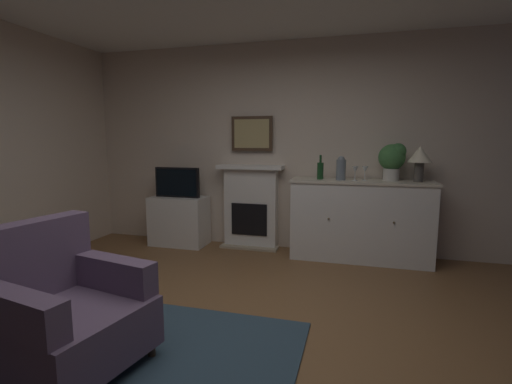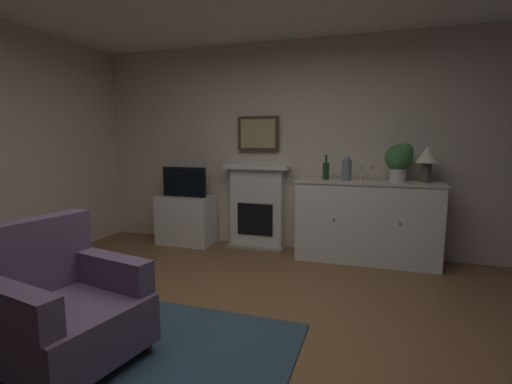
{
  "view_description": "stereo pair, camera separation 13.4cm",
  "coord_description": "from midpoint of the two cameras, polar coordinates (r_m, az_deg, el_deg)",
  "views": [
    {
      "loc": [
        0.82,
        -2.28,
        1.43
      ],
      "look_at": [
        0.01,
        0.63,
        1.0
      ],
      "focal_mm": 25.9,
      "sensor_mm": 36.0,
      "label": 1
    },
    {
      "loc": [
        0.95,
        -2.24,
        1.43
      ],
      "look_at": [
        0.01,
        0.63,
        1.0
      ],
      "focal_mm": 25.9,
      "sensor_mm": 36.0,
      "label": 2
    }
  ],
  "objects": [
    {
      "name": "potted_plant_fern",
      "position": [
        4.23,
        -30.25,
        -9.14
      ],
      "size": [
        0.3,
        0.3,
        0.43
      ],
      "color": "#936B4C",
      "rests_on": "ground_plane"
    },
    {
      "name": "area_rug",
      "position": [
        2.85,
        -20.82,
        -22.38
      ],
      "size": [
        2.45,
        1.61,
        0.02
      ],
      "primitive_type": "cube",
      "color": "#2D4251",
      "rests_on": "ground_plane"
    },
    {
      "name": "vase_decorative",
      "position": [
        4.41,
        14.68,
        3.53
      ],
      "size": [
        0.11,
        0.11,
        0.28
      ],
      "color": "slate",
      "rests_on": "sideboard_cabinet"
    },
    {
      "name": "sideboard_cabinet",
      "position": [
        4.54,
        17.49,
        -4.35
      ],
      "size": [
        1.64,
        0.49,
        0.96
      ],
      "color": "white",
      "rests_on": "ground_plane"
    },
    {
      "name": "wine_glass_center",
      "position": [
        4.46,
        18.2,
        3.21
      ],
      "size": [
        0.07,
        0.07,
        0.16
      ],
      "color": "silver",
      "rests_on": "sideboard_cabinet"
    },
    {
      "name": "fireplace_unit",
      "position": [
        4.91,
        0.94,
        -2.24
      ],
      "size": [
        0.87,
        0.3,
        1.1
      ],
      "color": "white",
      "rests_on": "ground_plane"
    },
    {
      "name": "armchair",
      "position": [
        2.71,
        -26.56,
        -15.55
      ],
      "size": [
        0.94,
        0.9,
        0.92
      ],
      "color": "#604C66",
      "rests_on": "ground_plane"
    },
    {
      "name": "ground_plane",
      "position": [
        2.84,
        -3.09,
        -23.27
      ],
      "size": [
        5.71,
        5.02,
        0.1
      ],
      "primitive_type": "cube",
      "color": "brown",
      "rests_on": "ground"
    },
    {
      "name": "wall_rear",
      "position": [
        4.83,
        7.51,
        6.86
      ],
      "size": [
        5.71,
        0.06,
        2.66
      ],
      "primitive_type": "cube",
      "color": "beige",
      "rests_on": "ground_plane"
    },
    {
      "name": "wine_glass_left",
      "position": [
        4.41,
        16.77,
        3.22
      ],
      "size": [
        0.07,
        0.07,
        0.16
      ],
      "color": "silver",
      "rests_on": "sideboard_cabinet"
    },
    {
      "name": "framed_picture",
      "position": [
        4.87,
        1.12,
        8.99
      ],
      "size": [
        0.55,
        0.04,
        0.45
      ],
      "color": "#473323"
    },
    {
      "name": "tv_cabinet",
      "position": [
        5.17,
        -10.02,
        -4.29
      ],
      "size": [
        0.75,
        0.42,
        0.66
      ],
      "color": "white",
      "rests_on": "ground_plane"
    },
    {
      "name": "potted_plant_small",
      "position": [
        4.5,
        22.11,
        4.78
      ],
      "size": [
        0.3,
        0.3,
        0.43
      ],
      "color": "beige",
      "rests_on": "sideboard_cabinet"
    },
    {
      "name": "wine_bottle",
      "position": [
        4.46,
        11.59,
        3.26
      ],
      "size": [
        0.08,
        0.08,
        0.29
      ],
      "color": "#193F1E",
      "rests_on": "sideboard_cabinet"
    },
    {
      "name": "tv_set",
      "position": [
        5.07,
        -10.29,
        1.53
      ],
      "size": [
        0.62,
        0.07,
        0.4
      ],
      "color": "black",
      "rests_on": "tv_cabinet"
    },
    {
      "name": "table_lamp",
      "position": [
        4.48,
        25.75,
        4.86
      ],
      "size": [
        0.26,
        0.26,
        0.4
      ],
      "color": "#4C4742",
      "rests_on": "sideboard_cabinet"
    }
  ]
}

